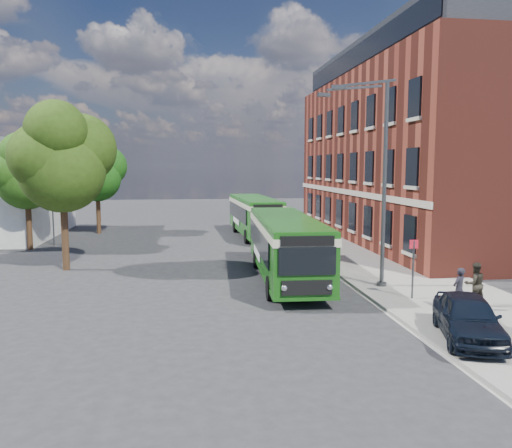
{
  "coord_description": "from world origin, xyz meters",
  "views": [
    {
      "loc": [
        -3.28,
        -22.73,
        5.44
      ],
      "look_at": [
        0.5,
        4.8,
        2.2
      ],
      "focal_mm": 35.0,
      "sensor_mm": 36.0,
      "label": 1
    }
  ],
  "objects": [
    {
      "name": "tree_mid",
      "position": [
        -13.5,
        11.19,
        5.13
      ],
      "size": [
        4.48,
        4.26,
        7.56
      ],
      "color": "#3B2415",
      "rests_on": "ground"
    },
    {
      "name": "tree_left",
      "position": [
        -9.6,
        4.12,
        5.89
      ],
      "size": [
        5.15,
        4.89,
        8.69
      ],
      "color": "#3B2415",
      "rests_on": "ground"
    },
    {
      "name": "tree_right",
      "position": [
        -10.39,
        18.71,
        5.05
      ],
      "size": [
        4.41,
        4.2,
        7.45
      ],
      "color": "#3B2415",
      "rests_on": "ground"
    },
    {
      "name": "bus_rear",
      "position": [
        1.82,
        15.35,
        1.83
      ],
      "size": [
        2.99,
        11.0,
        3.02
      ],
      "color": "#1A6117",
      "rests_on": "ground"
    },
    {
      "name": "kerb_line",
      "position": [
        3.95,
        8.0,
        0.01
      ],
      "size": [
        0.12,
        48.0,
        0.01
      ],
      "primitive_type": "cube",
      "color": "beige",
      "rests_on": "ground"
    },
    {
      "name": "ground",
      "position": [
        0.0,
        0.0,
        0.0
      ],
      "size": [
        120.0,
        120.0,
        0.0
      ],
      "primitive_type": "plane",
      "color": "#27272A",
      "rests_on": "ground"
    },
    {
      "name": "street_lamp",
      "position": [
        4.84,
        -2.0,
        4.79
      ],
      "size": [
        2.96,
        2.38,
        9.0
      ],
      "color": "#393C3F",
      "rests_on": "ground"
    },
    {
      "name": "pedestrian_a",
      "position": [
        6.55,
        -6.0,
        0.94
      ],
      "size": [
        0.69,
        0.61,
        1.59
      ],
      "primitive_type": "imported",
      "rotation": [
        0.0,
        0.0,
        3.64
      ],
      "color": "black",
      "rests_on": "pavement"
    },
    {
      "name": "flagpole",
      "position": [
        -12.45,
        13.0,
        4.94
      ],
      "size": [
        0.95,
        0.1,
        9.0
      ],
      "color": "#393C3F",
      "rests_on": "ground"
    },
    {
      "name": "brick_office",
      "position": [
        14.0,
        12.0,
        6.97
      ],
      "size": [
        12.1,
        26.0,
        14.2
      ],
      "color": "maroon",
      "rests_on": "ground"
    },
    {
      "name": "pedestrian_b",
      "position": [
        7.48,
        -5.5,
        0.98
      ],
      "size": [
        0.84,
        0.67,
        1.67
      ],
      "primitive_type": "imported",
      "rotation": [
        0.0,
        0.0,
        3.1
      ],
      "color": "black",
      "rests_on": "pavement"
    },
    {
      "name": "parked_car",
      "position": [
        5.15,
        -8.95,
        0.85
      ],
      "size": [
        2.84,
        4.41,
        1.4
      ],
      "primitive_type": "imported",
      "rotation": [
        0.0,
        0.0,
        -0.32
      ],
      "color": "black",
      "rests_on": "pavement"
    },
    {
      "name": "bus_stop_sign",
      "position": [
        5.6,
        -4.2,
        1.51
      ],
      "size": [
        0.35,
        0.08,
        2.52
      ],
      "color": "#393C3F",
      "rests_on": "ground"
    },
    {
      "name": "pavement",
      "position": [
        7.0,
        8.0,
        0.07
      ],
      "size": [
        6.0,
        48.0,
        0.15
      ],
      "primitive_type": "cube",
      "color": "gray",
      "rests_on": "ground"
    },
    {
      "name": "bus_front",
      "position": [
        1.34,
        0.5,
        1.83
      ],
      "size": [
        3.14,
        11.42,
        3.02
      ],
      "color": "#175112",
      "rests_on": "ground"
    }
  ]
}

